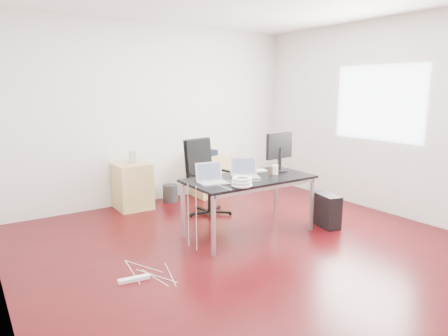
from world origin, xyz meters
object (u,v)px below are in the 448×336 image
filing_cabinet_right (208,176)px  filing_cabinet_left (133,186)px  pc_tower (326,210)px  desk (249,182)px  office_chair (205,173)px

filing_cabinet_right → filing_cabinet_left: bearing=180.0°
filing_cabinet_right → pc_tower: (0.49, -2.20, -0.13)m
desk → filing_cabinet_right: size_ratio=2.29×
desk → pc_tower: desk is taller
office_chair → filing_cabinet_right: 1.02m
filing_cabinet_left → filing_cabinet_right: same height
filing_cabinet_left → desk: bearing=-66.3°
office_chair → filing_cabinet_left: (-0.80, 0.82, -0.26)m
office_chair → filing_cabinet_right: bearing=44.8°
filing_cabinet_left → office_chair: bearing=-45.7°
desk → office_chair: (-0.01, 1.03, -0.07)m
desk → pc_tower: bearing=-18.4°
filing_cabinet_right → pc_tower: 2.26m
office_chair → filing_cabinet_left: bearing=123.0°
filing_cabinet_right → pc_tower: filing_cabinet_right is taller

